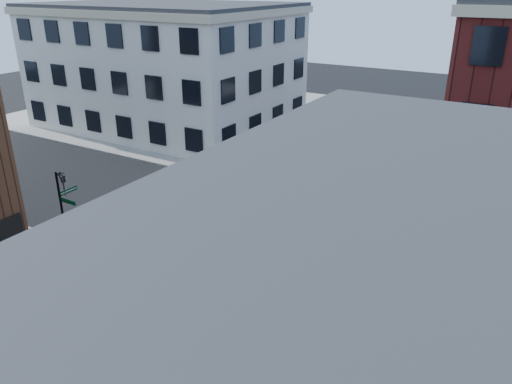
{
  "coord_description": "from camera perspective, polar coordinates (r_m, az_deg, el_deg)",
  "views": [
    {
      "loc": [
        13.13,
        -21.25,
        13.13
      ],
      "look_at": [
        0.3,
        0.27,
        2.5
      ],
      "focal_mm": 35.0,
      "sensor_mm": 36.0,
      "label": 1
    }
  ],
  "objects": [
    {
      "name": "traffic_cone",
      "position": [
        28.37,
        -15.41,
        -4.74
      ],
      "size": [
        0.37,
        0.37,
        0.68
      ],
      "rotation": [
        0.0,
        0.0,
        0.01
      ],
      "color": "#CC5B09",
      "rests_on": "ground"
    },
    {
      "name": "tree_far",
      "position": [
        39.01,
        21.59,
        6.12
      ],
      "size": [
        2.43,
        2.43,
        4.07
      ],
      "color": "black",
      "rests_on": "ground"
    },
    {
      "name": "box_truck",
      "position": [
        21.9,
        18.92,
        -9.91
      ],
      "size": [
        7.33,
        2.92,
        3.25
      ],
      "rotation": [
        0.0,
        0.0,
        0.11
      ],
      "color": "white",
      "rests_on": "ground"
    },
    {
      "name": "tree_near",
      "position": [
        33.25,
        19.74,
        4.16
      ],
      "size": [
        2.69,
        2.69,
        4.49
      ],
      "color": "black",
      "rests_on": "ground"
    },
    {
      "name": "building_nw",
      "position": [
        49.78,
        -10.16,
        13.83
      ],
      "size": [
        22.0,
        16.0,
        11.0
      ],
      "primitive_type": "cube",
      "color": "silver",
      "rests_on": "ground"
    },
    {
      "name": "signal_pole",
      "position": [
        26.68,
        -21.08,
        -1.28
      ],
      "size": [
        1.29,
        1.24,
        4.6
      ],
      "color": "black",
      "rests_on": "ground"
    },
    {
      "name": "ground",
      "position": [
        28.22,
        -0.82,
        -4.74
      ],
      "size": [
        120.0,
        120.0,
        0.0
      ],
      "primitive_type": "plane",
      "color": "black",
      "rests_on": "ground"
    },
    {
      "name": "sidewalk_nw",
      "position": [
        55.86,
        -8.01,
        9.25
      ],
      "size": [
        30.0,
        30.0,
        0.15
      ],
      "primitive_type": "cube",
      "color": "gray",
      "rests_on": "ground"
    }
  ]
}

